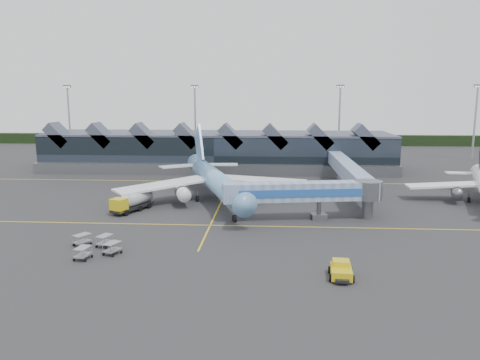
# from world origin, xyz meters

# --- Properties ---
(ground) EXTENTS (260.00, 260.00, 0.00)m
(ground) POSITION_xyz_m (0.00, 0.00, 0.00)
(ground) COLOR #262628
(ground) RESTS_ON ground
(taxi_stripes) EXTENTS (120.00, 60.00, 0.01)m
(taxi_stripes) POSITION_xyz_m (0.00, 10.00, 0.01)
(taxi_stripes) COLOR gold
(taxi_stripes) RESTS_ON ground
(tree_line_far) EXTENTS (260.00, 4.00, 4.00)m
(tree_line_far) POSITION_xyz_m (0.00, 110.00, 2.00)
(tree_line_far) COLOR black
(tree_line_far) RESTS_ON ground
(terminal) EXTENTS (90.00, 22.25, 12.52)m
(terminal) POSITION_xyz_m (-5.07, 47.35, 4.88)
(terminal) COLOR black
(terminal) RESTS_ON ground
(light_masts) EXTENTS (132.40, 42.56, 22.45)m
(light_masts) POSITION_xyz_m (21.00, 62.80, 12.49)
(light_masts) COLOR #979A9F
(light_masts) RESTS_ON ground
(main_airliner) EXTENTS (34.94, 41.15, 13.58)m
(main_airliner) POSITION_xyz_m (-1.48, 9.07, 3.99)
(main_airliner) COLOR #69ACD5
(main_airliner) RESTS_ON ground
(jet_bridge) EXTENTS (25.04, 7.36, 6.09)m
(jet_bridge) POSITION_xyz_m (15.54, -3.53, 4.31)
(jet_bridge) COLOR #6F8EBA
(jet_bridge) RESTS_ON ground
(fuel_truck) EXTENTS (5.64, 9.06, 3.12)m
(fuel_truck) POSITION_xyz_m (-14.05, 0.09, 1.75)
(fuel_truck) COLOR black
(fuel_truck) RESTS_ON ground
(pushback_tug) EXTENTS (2.80, 4.17, 1.78)m
(pushback_tug) POSITION_xyz_m (16.55, -27.47, 0.80)
(pushback_tug) COLOR gold
(pushback_tug) RESTS_ON ground
(baggage_carts) EXTENTS (7.23, 7.45, 1.49)m
(baggage_carts) POSITION_xyz_m (-12.73, -20.74, 0.84)
(baggage_carts) COLOR #9A9CA2
(baggage_carts) RESTS_ON ground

